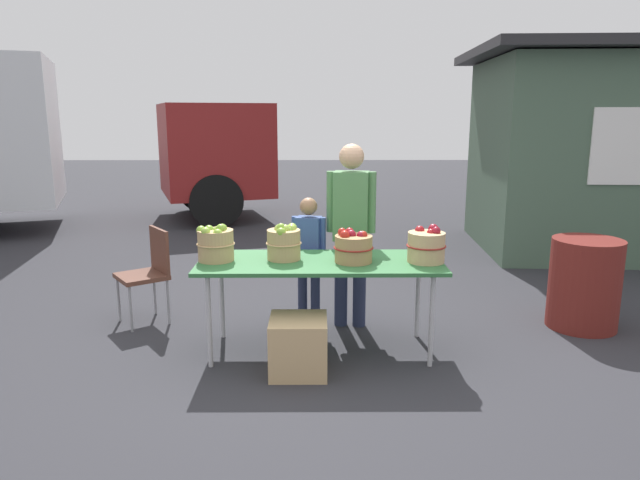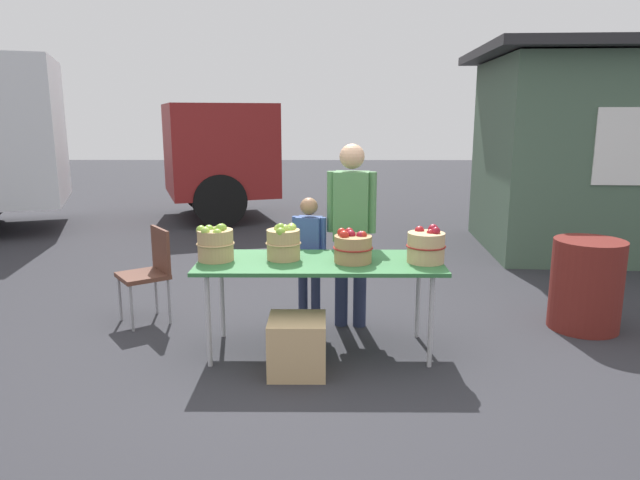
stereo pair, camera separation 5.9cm
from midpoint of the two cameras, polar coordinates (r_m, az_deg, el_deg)
The scene contains 12 objects.
ground_plane at distance 4.78m, azimuth 0.34°, elevation -10.78°, with size 40.00×40.00×0.00m, color #2D2D33.
market_table at distance 4.55m, azimuth 0.35°, elevation -2.58°, with size 1.90×0.76×0.75m.
apple_basket_green_0 at distance 4.59m, azimuth -9.88°, elevation -0.30°, with size 0.30×0.30×0.29m.
apple_basket_green_1 at distance 4.56m, azimuth -3.22°, elevation -0.24°, with size 0.28×0.28×0.29m.
apple_basket_red_0 at distance 4.48m, azimuth 3.62°, elevation -0.73°, with size 0.31×0.31×0.26m.
apple_basket_red_1 at distance 4.55m, azimuth 10.73°, elevation -0.61°, with size 0.31×0.31×0.28m.
vendor_adult at distance 5.07m, azimuth 3.42°, elevation 1.85°, with size 0.43×0.26×1.63m.
child_customer at distance 5.13m, azimuth -0.74°, elevation -1.13°, with size 0.30×0.20×1.16m.
food_kiosk at distance 8.94m, azimuth 26.02°, elevation 7.90°, with size 3.65×3.09×2.74m.
folding_chair at distance 5.50m, azimuth -16.04°, elevation -2.59°, with size 0.56×0.56×0.86m.
trash_barrel at distance 5.65m, azimuth 24.93°, elevation -3.99°, with size 0.61×0.61×0.80m, color maroon.
produce_crate at distance 4.33m, azimuth -1.85°, elevation -10.31°, with size 0.42×0.42×0.42m, color tan.
Camera 2 is at (0.03, -4.40, 1.87)m, focal length 32.62 mm.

